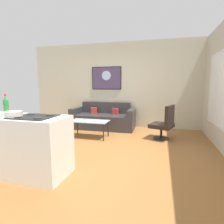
# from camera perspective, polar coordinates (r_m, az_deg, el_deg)

# --- Properties ---
(ground) EXTENTS (6.40, 6.40, 0.04)m
(ground) POSITION_cam_1_polar(r_m,az_deg,el_deg) (4.14, -5.03, -11.62)
(ground) COLOR #946030
(back_wall) EXTENTS (6.40, 0.05, 2.80)m
(back_wall) POSITION_cam_1_polar(r_m,az_deg,el_deg) (6.22, 2.61, 8.43)
(back_wall) COLOR beige
(back_wall) RESTS_ON ground
(couch) EXTENTS (2.04, 0.92, 0.83)m
(couch) POSITION_cam_1_polar(r_m,az_deg,el_deg) (5.96, -2.69, -2.27)
(couch) COLOR #2F2F31
(couch) RESTS_ON ground
(coffee_table) EXTENTS (1.02, 0.51, 0.46)m
(coffee_table) POSITION_cam_1_polar(r_m,az_deg,el_deg) (4.91, -7.09, -3.17)
(coffee_table) COLOR silver
(coffee_table) RESTS_ON ground
(armchair) EXTENTS (0.68, 0.70, 0.90)m
(armchair) POSITION_cam_1_polar(r_m,az_deg,el_deg) (4.87, 16.09, -3.39)
(armchair) COLOR black
(armchair) RESTS_ON ground
(kitchen_counter) EXTENTS (1.50, 0.65, 0.95)m
(kitchen_counter) POSITION_cam_1_polar(r_m,az_deg,el_deg) (3.24, -26.49, -9.21)
(kitchen_counter) COLOR white
(kitchen_counter) RESTS_ON ground
(soda_bottle_2) EXTENTS (0.08, 0.08, 0.33)m
(soda_bottle_2) POSITION_cam_1_polar(r_m,az_deg,el_deg) (3.36, -30.23, 1.73)
(soda_bottle_2) COLOR #258935
(soda_bottle_2) RESTS_ON kitchen_counter
(mixing_bowl) EXTENTS (0.25, 0.25, 0.09)m
(mixing_bowl) POSITION_cam_1_polar(r_m,az_deg,el_deg) (3.06, -28.47, -0.69)
(mixing_bowl) COLOR silver
(mixing_bowl) RESTS_ON kitchen_counter
(wall_painting) EXTENTS (1.04, 0.03, 0.77)m
(wall_painting) POSITION_cam_1_polar(r_m,az_deg,el_deg) (6.31, -1.76, 10.58)
(wall_painting) COLOR black
(window) EXTENTS (0.03, 1.66, 1.68)m
(window) POSITION_cam_1_polar(r_m,az_deg,el_deg) (4.71, 30.49, 6.24)
(window) COLOR silver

